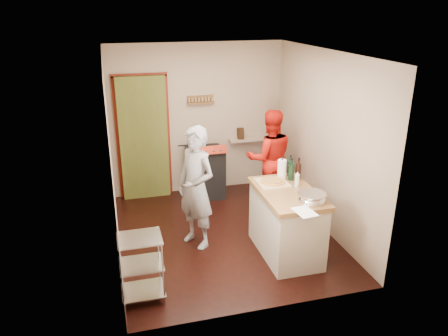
{
  "coord_description": "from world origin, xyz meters",
  "views": [
    {
      "loc": [
        -1.47,
        -5.48,
        3.17
      ],
      "look_at": [
        0.0,
        0.0,
        1.04
      ],
      "focal_mm": 35.0,
      "sensor_mm": 36.0,
      "label": 1
    }
  ],
  "objects": [
    {
      "name": "right_wall",
      "position": [
        1.5,
        0.0,
        1.3
      ],
      "size": [
        0.04,
        3.5,
        2.6
      ],
      "primitive_type": "cube",
      "color": "tan",
      "rests_on": "ground"
    },
    {
      "name": "island",
      "position": [
        0.67,
        -0.71,
        0.48
      ],
      "size": [
        0.71,
        1.38,
        1.22
      ],
      "color": "beige",
      "rests_on": "ground"
    },
    {
      "name": "left_wall",
      "position": [
        -1.5,
        0.0,
        1.3
      ],
      "size": [
        0.04,
        3.5,
        2.6
      ],
      "primitive_type": "cube",
      "color": "tan",
      "rests_on": "ground"
    },
    {
      "name": "floor",
      "position": [
        0.0,
        0.0,
        0.0
      ],
      "size": [
        3.5,
        3.5,
        0.0
      ],
      "primitive_type": "plane",
      "color": "black",
      "rests_on": "ground"
    },
    {
      "name": "back_wall",
      "position": [
        -0.64,
        1.78,
        1.13
      ],
      "size": [
        3.0,
        0.44,
        2.6
      ],
      "color": "tan",
      "rests_on": "ground"
    },
    {
      "name": "person_red",
      "position": [
        1.0,
        0.83,
        0.81
      ],
      "size": [
        0.85,
        0.7,
        1.62
      ],
      "primitive_type": "imported",
      "rotation": [
        0.0,
        0.0,
        3.02
      ],
      "color": "red",
      "rests_on": "ground"
    },
    {
      "name": "ceiling",
      "position": [
        0.0,
        0.0,
        2.61
      ],
      "size": [
        3.0,
        3.5,
        0.02
      ],
      "primitive_type": "cube",
      "color": "white",
      "rests_on": "back_wall"
    },
    {
      "name": "person_stripe",
      "position": [
        -0.43,
        -0.16,
        0.85
      ],
      "size": [
        0.68,
        0.74,
        1.7
      ],
      "primitive_type": "imported",
      "rotation": [
        0.0,
        0.0,
        -1.01
      ],
      "color": "#A5A5A9",
      "rests_on": "ground"
    },
    {
      "name": "stove",
      "position": [
        0.05,
        1.42,
        0.45
      ],
      "size": [
        0.6,
        0.63,
        1.0
      ],
      "color": "black",
      "rests_on": "ground"
    },
    {
      "name": "wire_shelving",
      "position": [
        -1.28,
        -1.2,
        0.44
      ],
      "size": [
        0.48,
        0.4,
        0.8
      ],
      "color": "silver",
      "rests_on": "ground"
    }
  ]
}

